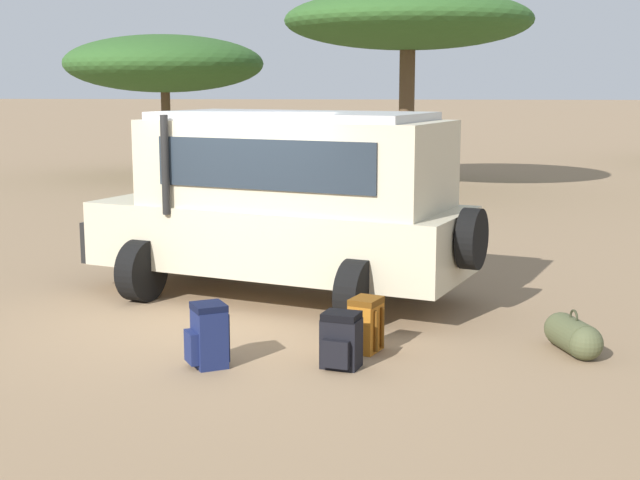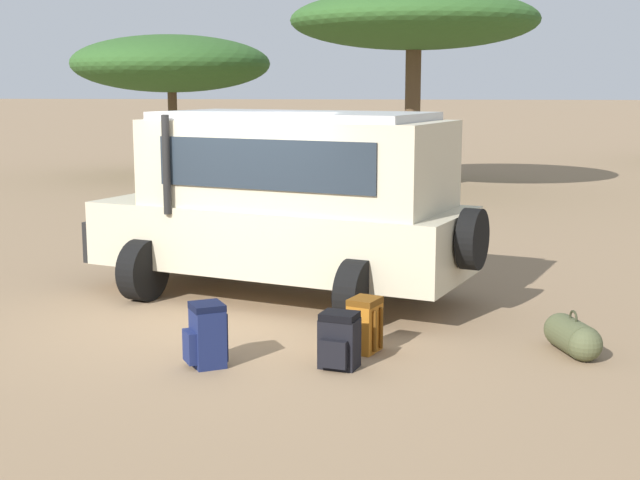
# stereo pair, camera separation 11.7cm
# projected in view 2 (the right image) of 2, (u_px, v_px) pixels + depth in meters

# --- Properties ---
(ground_plane) EXTENTS (320.00, 320.00, 0.00)m
(ground_plane) POSITION_uv_depth(u_px,v_px,m) (225.00, 321.00, 10.65)
(ground_plane) COLOR #8C7051
(safari_vehicle) EXTENTS (5.44, 3.68, 2.44)m
(safari_vehicle) POSITION_uv_depth(u_px,v_px,m) (288.00, 200.00, 11.60)
(safari_vehicle) COLOR beige
(safari_vehicle) RESTS_ON ground_plane
(backpack_beside_front_wheel) EXTENTS (0.43, 0.44, 0.56)m
(backpack_beside_front_wheel) POSITION_uv_depth(u_px,v_px,m) (339.00, 341.00, 8.83)
(backpack_beside_front_wheel) COLOR black
(backpack_beside_front_wheel) RESTS_ON ground_plane
(backpack_cluster_center) EXTENTS (0.48, 0.45, 0.64)m
(backpack_cluster_center) POSITION_uv_depth(u_px,v_px,m) (206.00, 336.00, 8.88)
(backpack_cluster_center) COLOR navy
(backpack_cluster_center) RESTS_ON ground_plane
(backpack_near_rear_wheel) EXTENTS (0.44, 0.44, 0.58)m
(backpack_near_rear_wheel) POSITION_uv_depth(u_px,v_px,m) (364.00, 325.00, 9.38)
(backpack_near_rear_wheel) COLOR #B26619
(backpack_near_rear_wheel) RESTS_ON ground_plane
(duffel_bag_low_black_case) EXTENTS (0.52, 0.89, 0.47)m
(duffel_bag_low_black_case) POSITION_uv_depth(u_px,v_px,m) (572.00, 336.00, 9.32)
(duffel_bag_low_black_case) COLOR #4C5133
(duffel_bag_low_black_case) RESTS_ON ground_plane
(acacia_tree_far_left) EXTENTS (6.00, 6.06, 4.27)m
(acacia_tree_far_left) POSITION_uv_depth(u_px,v_px,m) (171.00, 64.00, 27.01)
(acacia_tree_far_left) COLOR brown
(acacia_tree_far_left) RESTS_ON ground_plane
(acacia_tree_left_mid) EXTENTS (6.45, 6.32, 5.17)m
(acacia_tree_left_mid) POSITION_uv_depth(u_px,v_px,m) (414.00, 22.00, 23.09)
(acacia_tree_left_mid) COLOR brown
(acacia_tree_left_mid) RESTS_ON ground_plane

